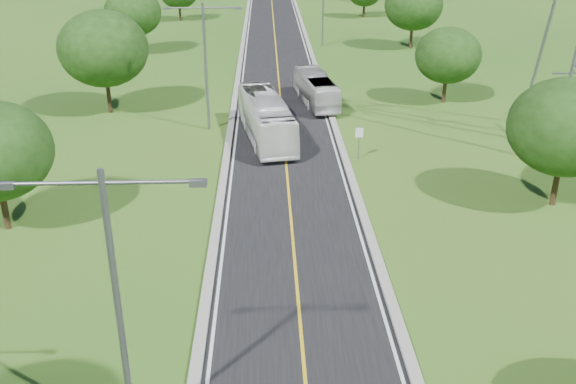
% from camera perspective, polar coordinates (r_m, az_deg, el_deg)
% --- Properties ---
extents(ground, '(260.00, 260.00, 0.00)m').
position_cam_1_polar(ground, '(66.85, -0.82, 9.77)').
color(ground, '#255919').
rests_on(ground, ground).
extents(road, '(8.00, 150.00, 0.06)m').
position_cam_1_polar(road, '(72.67, -0.93, 10.98)').
color(road, black).
rests_on(road, ground).
extents(curb_left, '(0.50, 150.00, 0.22)m').
position_cam_1_polar(curb_left, '(72.69, -4.35, 10.99)').
color(curb_left, gray).
rests_on(curb_left, ground).
extents(curb_right, '(0.50, 150.00, 0.22)m').
position_cam_1_polar(curb_right, '(72.85, 2.47, 11.06)').
color(curb_right, gray).
rests_on(curb_right, ground).
extents(speed_limit_sign, '(0.55, 0.09, 2.40)m').
position_cam_1_polar(speed_limit_sign, '(45.77, 6.33, 4.80)').
color(speed_limit_sign, slate).
rests_on(speed_limit_sign, ground).
extents(streetlight_near_left, '(5.90, 0.25, 10.00)m').
position_cam_1_polar(streetlight_near_left, '(20.44, -15.02, -8.64)').
color(streetlight_near_left, slate).
rests_on(streetlight_near_left, ground).
extents(streetlight_mid_left, '(5.90, 0.25, 10.00)m').
position_cam_1_polar(streetlight_mid_left, '(51.08, -7.37, 11.87)').
color(streetlight_mid_left, slate).
rests_on(streetlight_mid_left, ground).
extents(tree_lc, '(7.56, 7.56, 8.79)m').
position_cam_1_polar(tree_lc, '(57.48, -16.10, 12.15)').
color(tree_lc, black).
rests_on(tree_lc, ground).
extents(tree_ld, '(6.72, 6.72, 7.82)m').
position_cam_1_polar(tree_ld, '(81.11, -13.63, 15.28)').
color(tree_ld, black).
rests_on(tree_ld, ground).
extents(tree_rb, '(6.72, 6.72, 7.82)m').
position_cam_1_polar(tree_rb, '(40.56, 23.51, 5.31)').
color(tree_rb, black).
rests_on(tree_rb, ground).
extents(tree_rc, '(5.88, 5.88, 6.84)m').
position_cam_1_polar(tree_rc, '(60.31, 14.04, 11.70)').
color(tree_rc, black).
rests_on(tree_rc, ground).
extents(tree_rd, '(7.14, 7.14, 8.30)m').
position_cam_1_polar(tree_rd, '(83.56, 11.11, 15.96)').
color(tree_rd, black).
rests_on(tree_rd, ground).
extents(bus_outbound, '(3.68, 9.96, 2.71)m').
position_cam_1_polar(bus_outbound, '(58.76, 2.51, 9.13)').
color(bus_outbound, silver).
rests_on(bus_outbound, road).
extents(bus_inbound, '(4.68, 12.11, 3.29)m').
position_cam_1_polar(bus_inbound, '(49.55, -1.98, 6.59)').
color(bus_inbound, white).
rests_on(bus_inbound, road).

